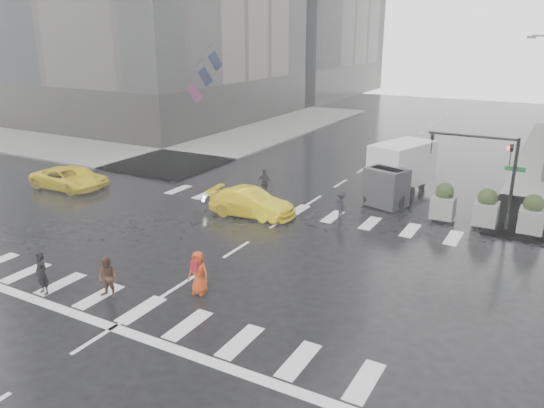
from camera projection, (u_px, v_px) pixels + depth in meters
The scene contains 18 objects.
ground at pixel (236, 250), 23.07m from camera, with size 120.00×120.00×0.00m, color black.
sidewalk_nw at pixel (157, 138), 46.59m from camera, with size 35.00×35.00×0.15m, color gray.
road_markings at pixel (236, 249), 23.07m from camera, with size 18.00×48.00×0.01m, color silver, non-canonical shape.
traffic_signal_pole at pixel (492, 163), 24.56m from camera, with size 4.45×0.42×4.50m.
planter_west at pixel (444, 202), 26.34m from camera, with size 1.10×1.10×1.80m.
planter_mid at pixel (486, 208), 25.42m from camera, with size 1.10×1.10×1.80m.
planter_east at pixel (532, 214), 24.49m from camera, with size 1.10×1.10×1.80m.
flag_cluster at pixel (202, 74), 43.64m from camera, with size 2.87×3.06×4.69m.
pedestrian_black at pixel (39, 252), 18.72m from camera, with size 1.05×1.06×2.43m.
pedestrian_brown at pixel (108, 278), 18.72m from camera, with size 0.75×0.58×1.54m, color #442818.
pedestrian_orange at pixel (198, 273), 18.96m from camera, with size 0.85×0.60×1.64m.
pedestrian_far_a at pixel (265, 183), 30.16m from camera, with size 0.95×0.58×1.62m, color black.
pedestrian_far_b at pixel (342, 204), 26.68m from camera, with size 0.96×0.53×1.48m, color black.
taxi_front at pixel (78, 176), 32.20m from camera, with size 1.54×3.82×1.30m, color yellow.
taxi_mid at pixel (250, 202), 27.19m from camera, with size 1.46×4.19×1.38m, color yellow.
taxi_rear at pixel (253, 203), 27.16m from camera, with size 1.86×4.03×1.32m, color yellow.
taxi_far at pixel (67, 179), 31.74m from camera, with size 2.11×4.06×1.27m, color yellow.
box_truck at pixel (398, 170), 29.91m from camera, with size 2.11×5.63×2.99m.
Camera 1 is at (11.71, -17.86, 9.08)m, focal length 35.00 mm.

